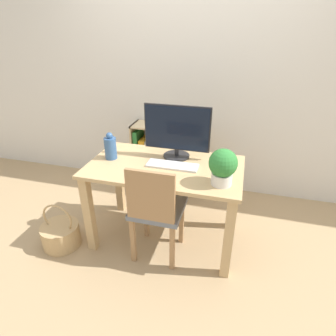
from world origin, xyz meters
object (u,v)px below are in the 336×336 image
bookshelf (157,157)px  basket (61,234)px  vase (110,147)px  chair (155,209)px  monitor (177,131)px  keyboard (172,166)px  potted_plant (223,166)px

bookshelf → basket: size_ratio=1.88×
vase → chair: size_ratio=0.26×
monitor → chair: size_ratio=0.64×
keyboard → basket: keyboard is taller
vase → potted_plant: 0.96m
bookshelf → basket: (-0.51, -1.20, -0.28)m
keyboard → chair: chair is taller
monitor → potted_plant: bearing=-41.5°
keyboard → bookshelf: 1.03m
potted_plant → bookshelf: potted_plant is taller
monitor → vase: size_ratio=2.42×
monitor → chair: monitor is taller
potted_plant → chair: (-0.47, -0.07, -0.40)m
basket → vase: bearing=42.7°
monitor → vase: monitor is taller
chair → basket: bearing=-175.4°
potted_plant → chair: 0.62m
potted_plant → chair: bearing=-171.4°
keyboard → bookshelf: bearing=115.3°
vase → potted_plant: potted_plant is taller
potted_plant → basket: 1.54m
potted_plant → vase: bearing=168.6°
keyboard → monitor: bearing=93.7°
keyboard → vase: 0.55m
chair → potted_plant: bearing=7.3°
bookshelf → vase: bearing=-98.6°
chair → bookshelf: size_ratio=1.10×
vase → basket: 0.89m
monitor → keyboard: monitor is taller
basket → monitor: bearing=30.3°
bookshelf → basket: bearing=-113.0°
keyboard → chair: (-0.07, -0.25, -0.26)m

